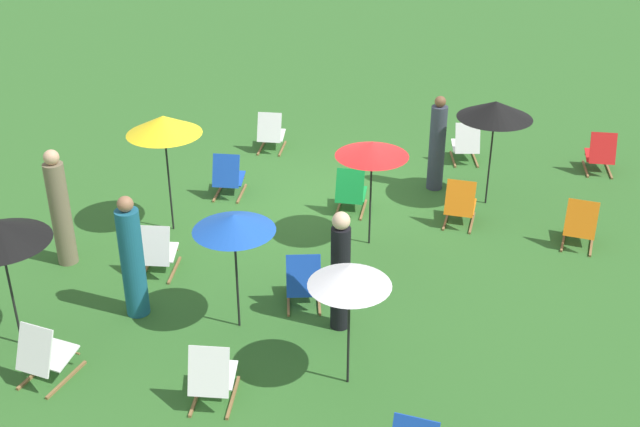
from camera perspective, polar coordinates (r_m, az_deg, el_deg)
The scene contains 21 objects.
ground_plane at distance 14.08m, azimuth 1.25°, elevation 0.38°, with size 40.00×40.00×0.00m, color #2D6026.
deckchair_0 at distance 10.48m, azimuth -19.05°, elevation -9.54°, with size 0.57×0.81×0.83m.
deckchair_1 at distance 14.48m, azimuth -6.57°, elevation 2.62°, with size 0.57×0.82×0.83m.
deckchair_4 at distance 11.30m, azimuth -1.19°, elevation -4.87°, with size 0.68×0.87×0.83m.
deckchair_5 at distance 16.04m, azimuth 10.37°, elevation 4.90°, with size 0.65×0.85×0.83m.
deckchair_6 at distance 13.60m, azimuth 9.98°, elevation 0.65°, with size 0.49×0.77×0.83m.
deckchair_7 at distance 16.34m, azimuth -3.52°, elevation 5.74°, with size 0.57×0.81×0.83m.
deckchair_8 at distance 13.82m, azimuth 2.22°, elevation 1.53°, with size 0.53×0.79×0.83m.
deckchair_9 at distance 13.41m, azimuth 18.09°, elevation -0.79°, with size 0.54×0.80×0.83m.
deckchair_10 at distance 16.23m, azimuth 19.38°, elevation 4.02°, with size 0.55×0.80×0.83m.
deckchair_11 at distance 12.26m, azimuth -11.54°, elevation -2.68°, with size 0.60×0.83×0.83m.
deckchair_12 at distance 9.70m, azimuth -7.70°, elevation -11.43°, with size 0.60×0.83×0.83m.
umbrella_0 at distance 10.28m, azimuth -6.18°, elevation -0.67°, with size 1.09×1.09×1.71m.
umbrella_1 at distance 12.86m, azimuth -11.10°, elevation 6.22°, with size 1.20×1.20×2.01m.
umbrella_3 at distance 12.28m, azimuth 3.74°, elevation 4.61°, with size 1.15×1.15×1.77m.
umbrella_4 at distance 13.88m, azimuth 12.41°, elevation 7.24°, with size 1.29×1.29×1.91m.
umbrella_5 at distance 9.22m, azimuth 2.14°, elevation -4.45°, with size 0.99×0.99×1.69m.
person_0 at distance 14.63m, azimuth 8.36°, elevation 4.82°, with size 0.31×0.31×1.78m.
person_1 at distance 11.15m, azimuth -13.25°, elevation -3.24°, with size 0.44×0.44×1.82m.
person_2 at distance 10.58m, azimuth 1.47°, elevation -4.21°, with size 0.28×0.28×1.75m.
person_3 at distance 12.66m, azimuth -18.05°, elevation 0.23°, with size 0.41×0.41×1.89m.
Camera 1 is at (-2.91, 12.18, 6.43)m, focal length 44.84 mm.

